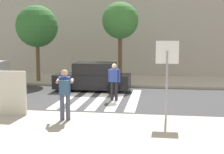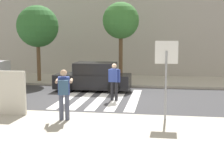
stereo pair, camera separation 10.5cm
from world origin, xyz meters
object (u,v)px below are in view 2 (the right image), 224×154
photographer_with_backpack (64,90)px  street_tree_west (38,27)px  street_tree_center (121,21)px  pedestrian_crossing (114,80)px  advertising_board (11,93)px  parked_car_black (94,77)px  stop_sign (166,63)px

photographer_with_backpack → street_tree_west: size_ratio=0.36×
street_tree_west → street_tree_center: size_ratio=0.97×
pedestrian_crossing → advertising_board: bearing=-131.2°
parked_car_black → street_tree_center: street_tree_center is taller
photographer_with_backpack → parked_car_black: size_ratio=0.42×
pedestrian_crossing → parked_car_black: pedestrian_crossing is taller
pedestrian_crossing → advertising_board: (-3.23, -3.68, -0.03)m
stop_sign → street_tree_west: 11.55m
parked_car_black → street_tree_center: (1.20, 2.40, 3.16)m
photographer_with_backpack → advertising_board: size_ratio=1.08×
street_tree_center → pedestrian_crossing: bearing=-86.4°
parked_car_black → street_tree_west: bearing=150.7°
pedestrian_crossing → street_tree_west: 7.80m
advertising_board → street_tree_center: bearing=71.3°
pedestrian_crossing → street_tree_center: (-0.31, 4.93, 2.92)m
photographer_with_backpack → pedestrian_crossing: size_ratio=1.00×
photographer_with_backpack → street_tree_center: street_tree_center is taller
parked_car_black → advertising_board: (-1.72, -6.22, 0.21)m
photographer_with_backpack → street_tree_west: 10.28m
parked_car_black → street_tree_west: (-4.05, 2.27, 2.85)m
street_tree_west → street_tree_center: (5.25, 0.13, 0.31)m
stop_sign → pedestrian_crossing: stop_sign is taller
parked_car_black → advertising_board: size_ratio=2.56×
photographer_with_backpack → advertising_board: bearing=167.7°
advertising_board → parked_car_black: bearing=74.5°
stop_sign → street_tree_center: bearing=106.9°
street_tree_west → advertising_board: bearing=-74.6°
street_tree_west → photographer_with_backpack: bearing=-63.5°
photographer_with_backpack → pedestrian_crossing: bearing=75.0°
stop_sign → parked_car_black: size_ratio=0.65×
pedestrian_crossing → advertising_board: advertising_board is taller
street_tree_center → advertising_board: (-2.92, -8.61, -2.95)m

